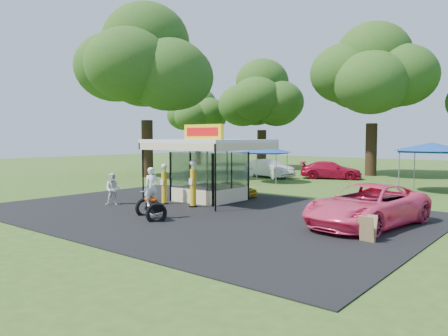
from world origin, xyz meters
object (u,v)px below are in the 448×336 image
at_px(gas_pump_left, 164,185).
at_px(bg_car_b, 331,170).
at_px(tent_west, 266,150).
at_px(pink_sedan, 368,206).
at_px(spectator_west, 113,189).
at_px(bg_car_a, 269,168).
at_px(a_frame_sign, 368,229).
at_px(motorcycle, 151,199).
at_px(gas_pump_right, 193,185).
at_px(tent_east, 432,147).
at_px(kiosk_car, 234,189).
at_px(gas_station_kiosk, 210,169).

xyz_separation_m(gas_pump_left, bg_car_b, (0.48, 18.67, -0.29)).
relative_size(gas_pump_left, tent_west, 0.53).
relative_size(pink_sedan, spectator_west, 3.58).
bearing_deg(bg_car_a, gas_pump_left, -150.98).
height_order(a_frame_sign, bg_car_b, bg_car_b).
bearing_deg(motorcycle, gas_pump_right, 128.38).
height_order(motorcycle, spectator_west, motorcycle).
height_order(motorcycle, tent_east, tent_east).
bearing_deg(motorcycle, kiosk_car, 126.58).
distance_m(gas_station_kiosk, bg_car_b, 16.27).
xyz_separation_m(gas_station_kiosk, gas_pump_right, (0.80, -2.19, -0.64)).
relative_size(gas_station_kiosk, kiosk_car, 1.92).
xyz_separation_m(a_frame_sign, tent_east, (-1.93, 15.79, 2.41)).
distance_m(pink_sedan, bg_car_b, 20.11).
height_order(bg_car_a, tent_west, tent_west).
height_order(spectator_west, bg_car_b, spectator_west).
xyz_separation_m(bg_car_a, tent_west, (2.05, -3.58, 1.74)).
distance_m(motorcycle, tent_east, 18.91).
xyz_separation_m(motorcycle, kiosk_car, (-1.64, 7.88, -0.42)).
height_order(gas_pump_left, tent_west, tent_west).
relative_size(gas_pump_left, a_frame_sign, 2.34).
bearing_deg(a_frame_sign, bg_car_a, 134.01).
bearing_deg(spectator_west, a_frame_sign, -41.35).
relative_size(tent_west, tent_east, 0.88).
height_order(pink_sedan, tent_west, tent_west).
bearing_deg(gas_station_kiosk, motorcycle, -73.84).
height_order(spectator_west, tent_east, tent_east).
xyz_separation_m(bg_car_b, tent_east, (8.89, -4.33, 2.14)).
relative_size(a_frame_sign, spectator_west, 0.55).
relative_size(pink_sedan, bg_car_b, 1.18).
xyz_separation_m(gas_station_kiosk, tent_west, (-3.19, 10.36, 0.75)).
bearing_deg(spectator_west, bg_car_a, 54.40).
height_order(bg_car_b, tent_west, tent_west).
distance_m(gas_pump_left, tent_west, 13.08).
bearing_deg(tent_east, bg_car_b, 154.02).
distance_m(pink_sedan, tent_east, 13.40).
bearing_deg(tent_west, gas_pump_right, -72.35).
height_order(gas_pump_left, tent_east, tent_east).
bearing_deg(kiosk_car, motorcycle, -168.21).
height_order(kiosk_car, tent_east, tent_east).
relative_size(gas_pump_right, tent_east, 0.52).
relative_size(gas_pump_left, bg_car_a, 0.44).
bearing_deg(tent_west, motorcycle, -73.21).
bearing_deg(gas_pump_right, a_frame_sign, -10.18).
bearing_deg(kiosk_car, gas_pump_right, -169.66).
distance_m(bg_car_a, tent_west, 4.48).
xyz_separation_m(gas_pump_right, a_frame_sign, (9.48, -1.70, -0.68)).
bearing_deg(a_frame_sign, bg_car_b, 121.23).
relative_size(gas_pump_right, a_frame_sign, 2.61).
relative_size(gas_pump_right, tent_west, 0.59).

